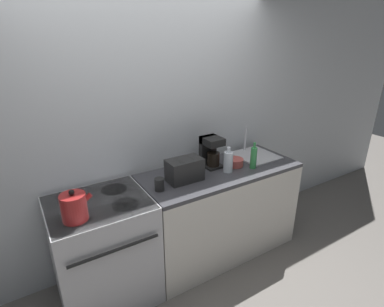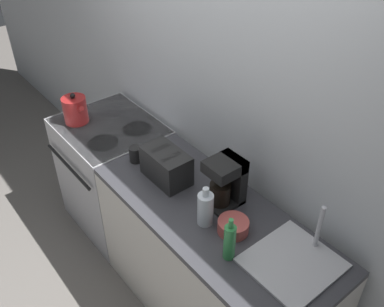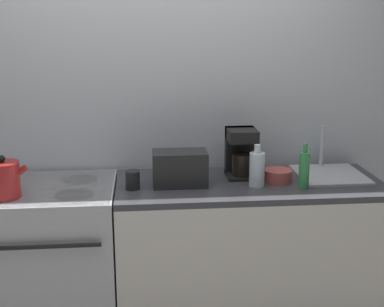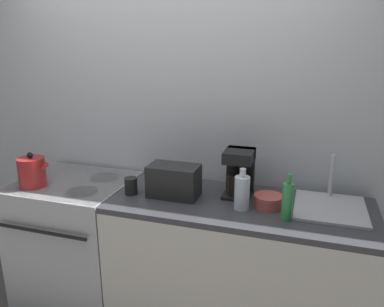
{
  "view_description": "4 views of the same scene",
  "coord_description": "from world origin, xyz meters",
  "px_view_note": "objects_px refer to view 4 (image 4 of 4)",
  "views": [
    {
      "loc": [
        -1.06,
        -1.77,
        2.15
      ],
      "look_at": [
        0.26,
        0.37,
        1.15
      ],
      "focal_mm": 28.0,
      "sensor_mm": 36.0,
      "label": 1
    },
    {
      "loc": [
        1.85,
        -0.86,
        2.64
      ],
      "look_at": [
        0.28,
        0.41,
        1.16
      ],
      "focal_mm": 40.0,
      "sensor_mm": 36.0,
      "label": 2
    },
    {
      "loc": [
        -0.07,
        -2.65,
        1.9
      ],
      "look_at": [
        0.23,
        0.43,
        1.1
      ],
      "focal_mm": 50.0,
      "sensor_mm": 36.0,
      "label": 3
    },
    {
      "loc": [
        0.92,
        -1.74,
        1.86
      ],
      "look_at": [
        0.23,
        0.42,
        1.2
      ],
      "focal_mm": 35.0,
      "sensor_mm": 36.0,
      "label": 4
    }
  ],
  "objects_px": {
    "bottle_clear": "(242,192)",
    "cup_black": "(131,186)",
    "stove": "(78,240)",
    "bowl": "(268,201)",
    "toaster": "(174,181)",
    "coffee_maker": "(239,171)",
    "bottle_green": "(287,201)",
    "kettle": "(32,172)"
  },
  "relations": [
    {
      "from": "kettle",
      "to": "toaster",
      "type": "distance_m",
      "value": 0.97
    },
    {
      "from": "coffee_maker",
      "to": "bottle_green",
      "type": "xyz_separation_m",
      "value": [
        0.32,
        -0.27,
        -0.05
      ]
    },
    {
      "from": "coffee_maker",
      "to": "bottle_clear",
      "type": "bearing_deg",
      "value": -74.32
    },
    {
      "from": "kettle",
      "to": "bowl",
      "type": "distance_m",
      "value": 1.55
    },
    {
      "from": "toaster",
      "to": "bottle_clear",
      "type": "relative_size",
      "value": 1.28
    },
    {
      "from": "stove",
      "to": "bowl",
      "type": "distance_m",
      "value": 1.44
    },
    {
      "from": "toaster",
      "to": "coffee_maker",
      "type": "bearing_deg",
      "value": 20.85
    },
    {
      "from": "coffee_maker",
      "to": "bowl",
      "type": "bearing_deg",
      "value": -33.0
    },
    {
      "from": "coffee_maker",
      "to": "toaster",
      "type": "bearing_deg",
      "value": -159.15
    },
    {
      "from": "kettle",
      "to": "bottle_green",
      "type": "distance_m",
      "value": 1.66
    },
    {
      "from": "bottle_green",
      "to": "kettle",
      "type": "bearing_deg",
      "value": -179.83
    },
    {
      "from": "stove",
      "to": "kettle",
      "type": "relative_size",
      "value": 3.96
    },
    {
      "from": "kettle",
      "to": "bowl",
      "type": "bearing_deg",
      "value": 5.29
    },
    {
      "from": "bottle_clear",
      "to": "bottle_green",
      "type": "relative_size",
      "value": 0.94
    },
    {
      "from": "bottle_green",
      "to": "bowl",
      "type": "distance_m",
      "value": 0.19
    },
    {
      "from": "toaster",
      "to": "cup_black",
      "type": "xyz_separation_m",
      "value": [
        -0.27,
        -0.05,
        -0.05
      ]
    },
    {
      "from": "kettle",
      "to": "bottle_clear",
      "type": "bearing_deg",
      "value": 2.79
    },
    {
      "from": "cup_black",
      "to": "coffee_maker",
      "type": "bearing_deg",
      "value": 16.71
    },
    {
      "from": "stove",
      "to": "coffee_maker",
      "type": "xyz_separation_m",
      "value": [
        1.15,
        0.12,
        0.62
      ]
    },
    {
      "from": "coffee_maker",
      "to": "stove",
      "type": "bearing_deg",
      "value": -173.93
    },
    {
      "from": "stove",
      "to": "bottle_green",
      "type": "bearing_deg",
      "value": -5.72
    },
    {
      "from": "stove",
      "to": "toaster",
      "type": "height_order",
      "value": "toaster"
    },
    {
      "from": "toaster",
      "to": "coffee_maker",
      "type": "distance_m",
      "value": 0.41
    },
    {
      "from": "kettle",
      "to": "bottle_clear",
      "type": "relative_size",
      "value": 0.96
    },
    {
      "from": "bottle_clear",
      "to": "coffee_maker",
      "type": "bearing_deg",
      "value": 105.68
    },
    {
      "from": "stove",
      "to": "toaster",
      "type": "distance_m",
      "value": 0.95
    },
    {
      "from": "toaster",
      "to": "bottle_green",
      "type": "relative_size",
      "value": 1.2
    },
    {
      "from": "stove",
      "to": "kettle",
      "type": "distance_m",
      "value": 0.61
    },
    {
      "from": "kettle",
      "to": "coffee_maker",
      "type": "height_order",
      "value": "coffee_maker"
    },
    {
      "from": "bottle_green",
      "to": "bowl",
      "type": "height_order",
      "value": "bottle_green"
    },
    {
      "from": "toaster",
      "to": "bottle_green",
      "type": "xyz_separation_m",
      "value": [
        0.7,
        -0.12,
        0.01
      ]
    },
    {
      "from": "kettle",
      "to": "toaster",
      "type": "relative_size",
      "value": 0.75
    },
    {
      "from": "stove",
      "to": "bowl",
      "type": "height_order",
      "value": "bowl"
    },
    {
      "from": "coffee_maker",
      "to": "bottle_clear",
      "type": "distance_m",
      "value": 0.22
    },
    {
      "from": "toaster",
      "to": "cup_black",
      "type": "bearing_deg",
      "value": -169.39
    },
    {
      "from": "stove",
      "to": "bottle_green",
      "type": "relative_size",
      "value": 3.59
    },
    {
      "from": "bowl",
      "to": "cup_black",
      "type": "bearing_deg",
      "value": -175.6
    },
    {
      "from": "coffee_maker",
      "to": "bottle_clear",
      "type": "height_order",
      "value": "coffee_maker"
    },
    {
      "from": "bottle_clear",
      "to": "cup_black",
      "type": "bearing_deg",
      "value": 179.29
    },
    {
      "from": "coffee_maker",
      "to": "cup_black",
      "type": "height_order",
      "value": "coffee_maker"
    },
    {
      "from": "kettle",
      "to": "bottle_green",
      "type": "bearing_deg",
      "value": 0.17
    },
    {
      "from": "toaster",
      "to": "bowl",
      "type": "height_order",
      "value": "toaster"
    }
  ]
}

